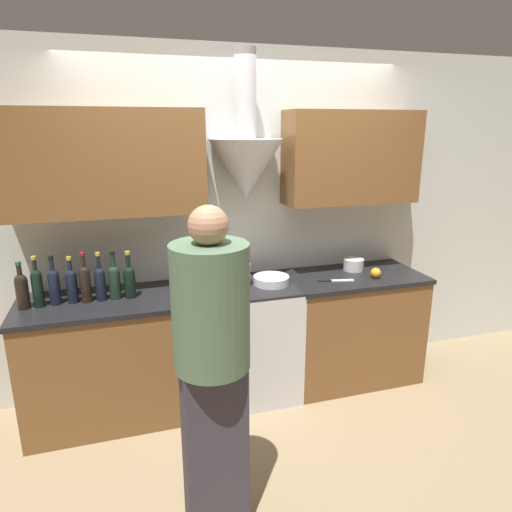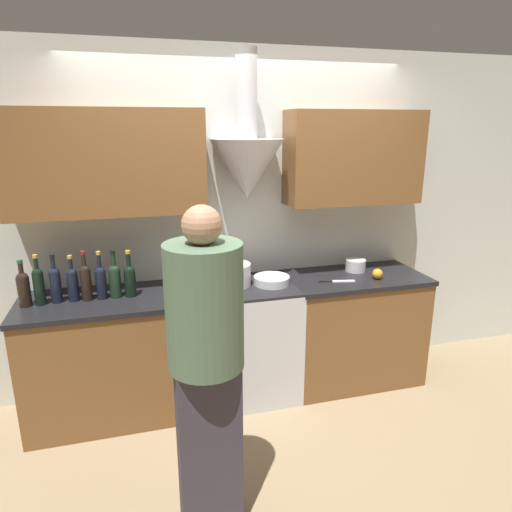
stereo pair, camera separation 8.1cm
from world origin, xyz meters
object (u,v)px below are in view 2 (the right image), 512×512
object	(u,v)px
wine_bottle_4	(86,280)
stock_pot	(232,274)
wine_bottle_5	(101,280)
wine_bottle_3	(73,282)
orange_fruit	(377,274)
wine_bottle_2	(55,283)
wine_bottle_6	(115,279)
wine_bottle_0	(23,287)
wine_bottle_7	(130,279)
mixing_bowl	(272,280)
person_foreground_left	(206,362)
stove_range	(253,339)
wine_bottle_1	(39,284)
saucepan	(356,265)

from	to	relation	value
wine_bottle_4	stock_pot	bearing A→B (deg)	2.23
wine_bottle_5	stock_pot	xyz separation A→B (m)	(0.92, 0.03, -0.05)
wine_bottle_3	orange_fruit	bearing A→B (deg)	-3.58
wine_bottle_2	wine_bottle_6	distance (m)	0.38
wine_bottle_2	wine_bottle_5	distance (m)	0.29
wine_bottle_0	wine_bottle_3	bearing A→B (deg)	4.10
wine_bottle_3	wine_bottle_7	size ratio (longest dim) A/B	0.97
wine_bottle_7	wine_bottle_2	bearing A→B (deg)	178.32
wine_bottle_7	mixing_bowl	distance (m)	1.02
wine_bottle_4	wine_bottle_6	xyz separation A→B (m)	(0.19, 0.01, -0.01)
wine_bottle_7	person_foreground_left	xyz separation A→B (m)	(0.34, -1.12, -0.09)
wine_bottle_2	wine_bottle_6	xyz separation A→B (m)	(0.38, -0.01, -0.00)
orange_fruit	wine_bottle_3	bearing A→B (deg)	176.42
wine_bottle_2	mixing_bowl	distance (m)	1.50
stove_range	wine_bottle_6	bearing A→B (deg)	179.76
wine_bottle_0	wine_bottle_5	distance (m)	0.48
wine_bottle_0	wine_bottle_7	world-z (taller)	wine_bottle_7
orange_fruit	wine_bottle_6	bearing A→B (deg)	176.11
wine_bottle_1	stock_pot	world-z (taller)	wine_bottle_1
stove_range	wine_bottle_7	size ratio (longest dim) A/B	2.74
mixing_bowl	stove_range	bearing A→B (deg)	169.76
wine_bottle_6	saucepan	world-z (taller)	wine_bottle_6
wine_bottle_3	person_foreground_left	size ratio (longest dim) A/B	0.19
wine_bottle_0	mixing_bowl	bearing A→B (deg)	-0.52
orange_fruit	saucepan	xyz separation A→B (m)	(-0.07, 0.23, 0.01)
wine_bottle_7	mixing_bowl	size ratio (longest dim) A/B	1.22
saucepan	person_foreground_left	distance (m)	1.88
wine_bottle_5	saucepan	size ratio (longest dim) A/B	2.04
wine_bottle_2	stove_range	bearing A→B (deg)	-0.49
saucepan	stock_pot	bearing A→B (deg)	-176.28
wine_bottle_0	saucepan	world-z (taller)	wine_bottle_0
wine_bottle_2	person_foreground_left	world-z (taller)	person_foreground_left
wine_bottle_3	wine_bottle_4	xyz separation A→B (m)	(0.09, -0.02, 0.01)
wine_bottle_3	wine_bottle_7	distance (m)	0.37
wine_bottle_1	wine_bottle_6	bearing A→B (deg)	1.03
wine_bottle_6	orange_fruit	size ratio (longest dim) A/B	4.13
wine_bottle_2	orange_fruit	xyz separation A→B (m)	(2.32, -0.14, -0.10)
wine_bottle_1	orange_fruit	xyz separation A→B (m)	(2.41, -0.12, -0.10)
wine_bottle_1	wine_bottle_5	bearing A→B (deg)	0.77
wine_bottle_1	wine_bottle_5	distance (m)	0.39
orange_fruit	person_foreground_left	size ratio (longest dim) A/B	0.05
wine_bottle_4	wine_bottle_5	xyz separation A→B (m)	(0.09, 0.00, -0.01)
wine_bottle_5	wine_bottle_7	bearing A→B (deg)	-0.96
wine_bottle_3	orange_fruit	world-z (taller)	wine_bottle_3
wine_bottle_4	wine_bottle_3	bearing A→B (deg)	170.11
wine_bottle_4	stock_pot	size ratio (longest dim) A/B	1.27
stove_range	person_foreground_left	world-z (taller)	person_foreground_left
orange_fruit	stock_pot	bearing A→B (deg)	171.64
wine_bottle_1	wine_bottle_2	bearing A→B (deg)	9.35
wine_bottle_5	orange_fruit	size ratio (longest dim) A/B	4.14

